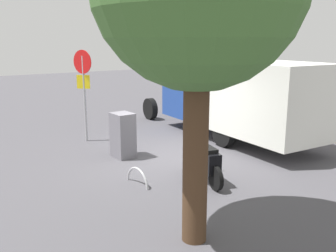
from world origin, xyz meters
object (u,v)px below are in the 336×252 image
object	(u,v)px
motorcycle	(204,160)
stop_sign	(84,81)
box_truck_near	(235,94)
utility_cabinet	(123,135)
bike_rack_hoop	(137,185)

from	to	relation	value
motorcycle	stop_sign	distance (m)	5.36
box_truck_near	utility_cabinet	size ratio (longest dim) A/B	6.30
box_truck_near	stop_sign	xyz separation A→B (m)	(2.60, 4.28, 0.48)
motorcycle	bike_rack_hoop	xyz separation A→B (m)	(0.72, 1.42, -0.52)
stop_sign	utility_cabinet	bearing A→B (deg)	-175.64
box_truck_near	stop_sign	bearing A→B (deg)	63.11
stop_sign	bike_rack_hoop	bearing A→B (deg)	172.27
motorcycle	utility_cabinet	bearing A→B (deg)	27.26
box_truck_near	bike_rack_hoop	world-z (taller)	box_truck_near
bike_rack_hoop	box_truck_near	bearing A→B (deg)	-70.09
utility_cabinet	bike_rack_hoop	distance (m)	2.32
stop_sign	utility_cabinet	xyz separation A→B (m)	(-2.27, -0.17, -1.36)
stop_sign	bike_rack_hoop	distance (m)	4.83
stop_sign	utility_cabinet	distance (m)	2.65
box_truck_near	utility_cabinet	bearing A→B (deg)	89.79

